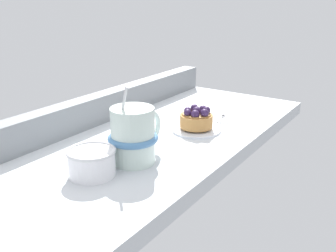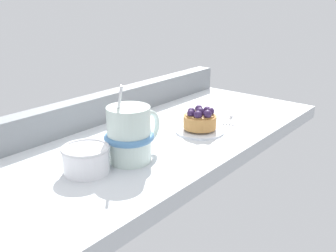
% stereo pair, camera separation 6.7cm
% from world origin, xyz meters
% --- Properties ---
extents(ground_plane, '(0.87, 0.37, 0.03)m').
position_xyz_m(ground_plane, '(0.00, 0.00, -0.02)').
color(ground_plane, silver).
extents(window_rail_back, '(0.86, 0.04, 0.07)m').
position_xyz_m(window_rail_back, '(0.00, 0.17, 0.03)').
color(window_rail_back, gray).
rests_on(window_rail_back, ground_plane).
extents(dessert_plate, '(0.11, 0.11, 0.01)m').
position_xyz_m(dessert_plate, '(0.08, -0.06, 0.00)').
color(dessert_plate, silver).
rests_on(dessert_plate, ground_plane).
extents(raspberry_tart, '(0.07, 0.07, 0.05)m').
position_xyz_m(raspberry_tart, '(0.08, -0.06, 0.03)').
color(raspberry_tart, '#B77F42').
rests_on(raspberry_tart, dessert_plate).
extents(coffee_mug, '(0.13, 0.09, 0.15)m').
position_xyz_m(coffee_mug, '(-0.13, -0.05, 0.05)').
color(coffee_mug, silver).
rests_on(coffee_mug, ground_plane).
extents(dessert_fork, '(0.17, 0.08, 0.01)m').
position_xyz_m(dessert_fork, '(0.23, -0.05, 0.00)').
color(dessert_fork, '#B7B7BC').
rests_on(dessert_fork, ground_plane).
extents(sugar_bowl, '(0.08, 0.08, 0.05)m').
position_xyz_m(sugar_bowl, '(-0.21, -0.02, 0.02)').
color(sugar_bowl, white).
rests_on(sugar_bowl, ground_plane).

